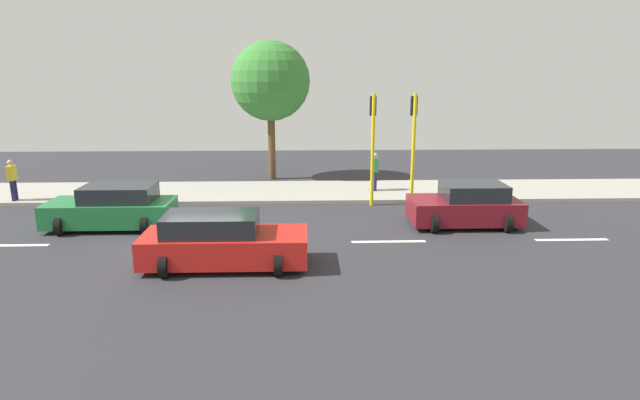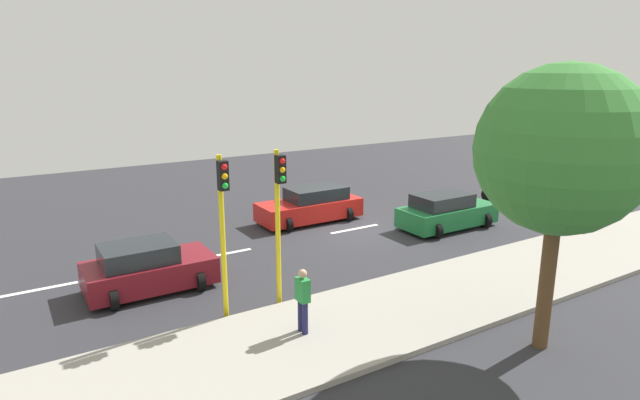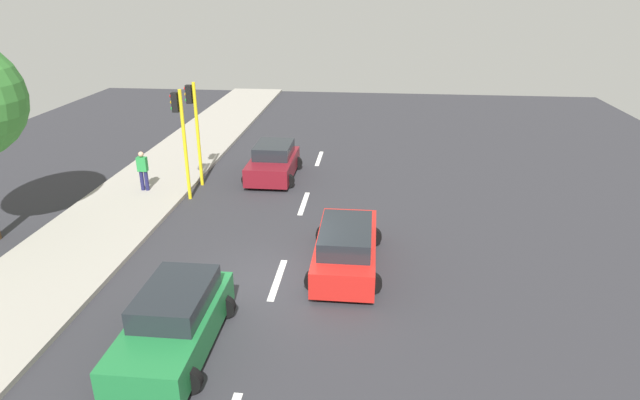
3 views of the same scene
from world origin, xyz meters
name	(u,v)px [view 2 (image 2 of 3)]	position (x,y,z in m)	size (l,w,h in m)	color
ground_plane	(355,230)	(0.00, 0.00, -0.05)	(40.00, 60.00, 0.10)	#2D2D33
sidewalk	(484,284)	(7.00, 0.00, 0.07)	(4.00, 60.00, 0.15)	#9E998E
lane_stripe_far_north	(36,290)	(0.00, -12.00, 0.01)	(0.20, 2.40, 0.01)	white
lane_stripe_north	(221,255)	(0.00, -6.00, 0.01)	(0.20, 2.40, 0.01)	white
lane_stripe_mid	(355,229)	(0.00, 0.00, 0.01)	(0.20, 2.40, 0.01)	white
lane_stripe_south	(457,209)	(0.00, 6.00, 0.01)	(0.20, 2.40, 0.01)	white
lane_stripe_far_south	(536,194)	(0.00, 12.00, 0.01)	(0.20, 2.40, 0.01)	white
car_maroon	(147,268)	(1.80, -9.02, 0.71)	(2.33, 3.80, 1.52)	maroon
car_green	(446,212)	(1.88, 3.39, 0.71)	(2.25, 4.28, 1.52)	#1E7238
car_red	(311,206)	(-1.99, -0.97, 0.71)	(2.23, 4.59, 1.52)	red
motorcycle	(494,187)	(-0.45, 9.12, 0.64)	(0.60, 1.30, 1.53)	black
pedestrian_near_signal	(303,299)	(6.82, -6.44, 1.06)	(0.40, 0.24, 1.69)	#1E1E4C
pedestrian_by_tree	(600,205)	(5.44, 8.63, 1.06)	(0.40, 0.24, 1.69)	#1E1E4C
traffic_light_corner	(279,207)	(4.85, -6.04, 2.93)	(0.49, 0.24, 4.50)	yellow
traffic_light_midblock	(223,215)	(4.85, -7.68, 2.93)	(0.49, 0.24, 4.50)	yellow
street_tree_center	(562,151)	(10.24, -1.70, 4.84)	(3.86, 3.86, 6.79)	brown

